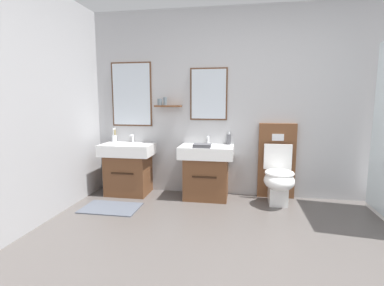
{
  "coord_description": "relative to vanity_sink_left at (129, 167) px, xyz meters",
  "views": [
    {
      "loc": [
        -0.28,
        -1.87,
        1.29
      ],
      "look_at": [
        -0.89,
        1.7,
        0.76
      ],
      "focal_mm": 26.84,
      "sensor_mm": 36.0,
      "label": 1
    }
  ],
  "objects": [
    {
      "name": "wall_back",
      "position": [
        1.79,
        0.26,
        0.88
      ],
      "size": [
        4.89,
        0.27,
        2.51
      ],
      "color": "#A8A8AA",
      "rests_on": "ground"
    },
    {
      "name": "bath_mat",
      "position": [
        -0.0,
        -0.59,
        -0.37
      ],
      "size": [
        0.68,
        0.44,
        0.01
      ],
      "primitive_type": "cube",
      "color": "#474C56",
      "rests_on": "ground"
    },
    {
      "name": "vanity_sink_left",
      "position": [
        0.0,
        0.0,
        0.0
      ],
      "size": [
        0.7,
        0.49,
        0.71
      ],
      "color": "brown",
      "rests_on": "ground"
    },
    {
      "name": "tap_on_left_sink",
      "position": [
        -0.0,
        0.18,
        0.4
      ],
      "size": [
        0.03,
        0.13,
        0.11
      ],
      "color": "silver",
      "rests_on": "vanity_sink_left"
    },
    {
      "name": "vanity_sink_right",
      "position": [
        1.09,
        0.0,
        0.0
      ],
      "size": [
        0.7,
        0.49,
        0.71
      ],
      "color": "brown",
      "rests_on": "ground"
    },
    {
      "name": "tap_on_right_sink",
      "position": [
        1.09,
        0.18,
        0.4
      ],
      "size": [
        0.03,
        0.13,
        0.11
      ],
      "color": "silver",
      "rests_on": "vanity_sink_right"
    },
    {
      "name": "toilet",
      "position": [
        2.01,
        0.0,
        -0.0
      ],
      "size": [
        0.48,
        0.62,
        1.0
      ],
      "color": "brown",
      "rests_on": "ground"
    },
    {
      "name": "toothbrush_cup",
      "position": [
        -0.27,
        0.16,
        0.38
      ],
      "size": [
        0.07,
        0.07,
        0.2
      ],
      "color": "silver",
      "rests_on": "vanity_sink_left"
    },
    {
      "name": "soap_dispenser",
      "position": [
        1.37,
        0.17,
        0.4
      ],
      "size": [
        0.06,
        0.06,
        0.17
      ],
      "color": "#4C4C51",
      "rests_on": "vanity_sink_right"
    },
    {
      "name": "folded_hand_towel",
      "position": [
        1.05,
        -0.14,
        0.35
      ],
      "size": [
        0.22,
        0.16,
        0.04
      ],
      "primitive_type": "cube",
      "color": "#47474C",
      "rests_on": "vanity_sink_right"
    }
  ]
}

